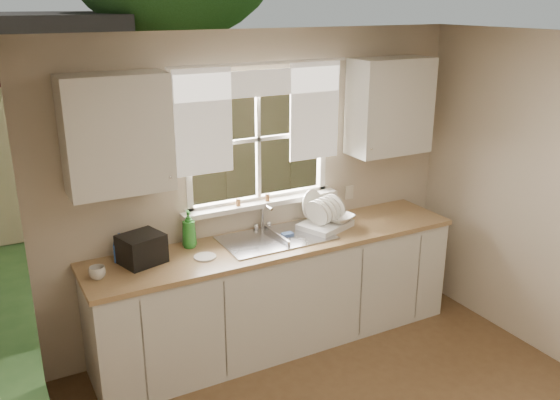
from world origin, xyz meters
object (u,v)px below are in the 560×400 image
soap_bottle_a (189,229)px  cup (97,273)px  black_appliance (142,249)px  dish_rack (324,219)px

soap_bottle_a → cup: size_ratio=2.58×
cup → black_appliance: black_appliance is taller
dish_rack → cup: 1.86m
dish_rack → black_appliance: bearing=178.2°
soap_bottle_a → black_appliance: 0.41m
dish_rack → cup: dish_rack is taller
soap_bottle_a → cup: (-0.74, -0.22, -0.10)m
dish_rack → soap_bottle_a: size_ratio=1.68×
dish_rack → cup: size_ratio=4.33×
dish_rack → soap_bottle_a: dish_rack is taller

